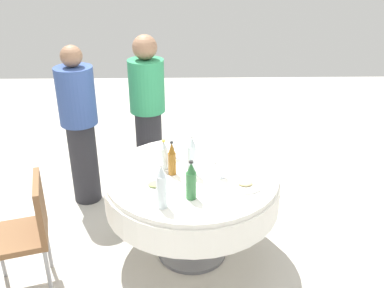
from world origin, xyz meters
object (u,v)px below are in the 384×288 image
object	(u,v)px
bottle_clear_mid	(162,188)
plate_left	(245,185)
bottle_amber_front	(172,159)
wine_glass_outer	(173,146)
dining_table	(192,190)
wine_glass_mid	(221,165)
bottle_clear_outer	(192,157)
person_front	(80,125)
person_west	(148,112)
bottle_green_west	(191,181)
plate_near	(155,186)
chair_inner	(28,227)
bottle_clear_right	(164,156)
plate_far	(204,159)

from	to	relation	value
bottle_clear_mid	plate_left	xyz separation A→B (m)	(-0.58, -0.25, -0.14)
bottle_amber_front	wine_glass_outer	bearing A→B (deg)	-90.86
dining_table	wine_glass_mid	xyz separation A→B (m)	(-0.21, 0.06, 0.25)
dining_table	plate_left	xyz separation A→B (m)	(-0.37, 0.19, 0.16)
bottle_amber_front	bottle_clear_outer	size ratio (longest dim) A/B	0.85
person_front	bottle_amber_front	bearing A→B (deg)	-94.65
bottle_clear_outer	wine_glass_outer	distance (m)	0.32
plate_left	person_west	xyz separation A→B (m)	(0.78, -1.27, 0.07)
bottle_green_west	person_west	distance (m)	1.47
bottle_clear_outer	wine_glass_outer	world-z (taller)	bottle_clear_outer
bottle_green_west	plate_near	bearing A→B (deg)	-29.52
chair_inner	person_west	bearing A→B (deg)	-44.15
plate_left	plate_near	world-z (taller)	same
bottle_clear_right	bottle_clear_mid	xyz separation A→B (m)	(-0.01, 0.52, 0.03)
bottle_clear_outer	chair_inner	bearing A→B (deg)	15.92
chair_inner	bottle_clear_mid	bearing A→B (deg)	-112.73
bottle_green_west	plate_near	distance (m)	0.31
bottle_green_west	bottle_clear_outer	size ratio (longest dim) A/B	0.89
bottle_clear_outer	bottle_clear_mid	distance (m)	0.48
bottle_clear_outer	plate_left	world-z (taller)	bottle_clear_outer
bottle_clear_right	chair_inner	size ratio (longest dim) A/B	0.28
dining_table	bottle_clear_outer	distance (m)	0.30
bottle_clear_mid	plate_far	world-z (taller)	bottle_clear_mid
bottle_clear_mid	plate_far	size ratio (longest dim) A/B	1.40
bottle_clear_right	wine_glass_mid	distance (m)	0.45
bottle_amber_front	chair_inner	world-z (taller)	bottle_amber_front
dining_table	bottle_clear_outer	size ratio (longest dim) A/B	4.20
wine_glass_outer	chair_inner	xyz separation A→B (m)	(1.01, 0.61, -0.33)
dining_table	bottle_green_west	xyz separation A→B (m)	(0.01, 0.34, 0.28)
dining_table	wine_glass_outer	xyz separation A→B (m)	(0.14, -0.26, 0.26)
plate_left	chair_inner	distance (m)	1.55
plate_far	bottle_clear_outer	bearing A→B (deg)	67.53
bottle_clear_outer	plate_near	xyz separation A→B (m)	(0.27, 0.18, -0.14)
bottle_clear_right	bottle_clear_outer	world-z (taller)	bottle_clear_outer
plate_near	bottle_amber_front	bearing A→B (deg)	-121.25
bottle_green_west	person_front	xyz separation A→B (m)	(1.00, -1.18, -0.08)
person_front	bottle_clear_right	bearing A→B (deg)	-93.87
bottle_amber_front	chair_inner	xyz separation A→B (m)	(1.00, 0.34, -0.34)
person_west	bottle_amber_front	bearing A→B (deg)	-97.23
bottle_amber_front	wine_glass_mid	bearing A→B (deg)	170.78
plate_far	person_front	xyz separation A→B (m)	(1.12, -0.62, 0.05)
bottle_clear_mid	wine_glass_mid	distance (m)	0.57
dining_table	wine_glass_mid	size ratio (longest dim) A/B	8.99
wine_glass_mid	plate_left	bearing A→B (deg)	141.38
wine_glass_outer	plate_near	size ratio (longest dim) A/B	0.64
plate_far	bottle_green_west	bearing A→B (deg)	78.72
person_front	chair_inner	bearing A→B (deg)	-147.03
person_west	chair_inner	xyz separation A→B (m)	(0.74, 1.42, -0.30)
plate_left	person_front	size ratio (longest dim) A/B	0.15
bottle_amber_front	plate_far	bearing A→B (deg)	-137.99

